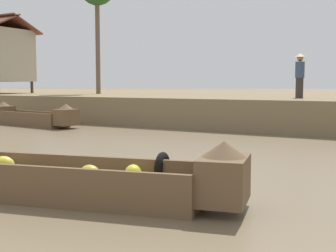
% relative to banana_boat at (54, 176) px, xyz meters
% --- Properties ---
extents(ground_plane, '(300.00, 300.00, 0.00)m').
position_rel_banana_boat_xyz_m(ground_plane, '(-0.75, 5.71, -0.32)').
color(ground_plane, '#726047').
extents(riverbank_strip, '(160.00, 20.00, 1.10)m').
position_rel_banana_boat_xyz_m(riverbank_strip, '(-0.75, 19.52, 0.23)').
color(riverbank_strip, '#7F6B4C').
rests_on(riverbank_strip, ground).
extents(banana_boat, '(5.48, 2.34, 0.90)m').
position_rel_banana_boat_xyz_m(banana_boat, '(0.00, 0.00, 0.00)').
color(banana_boat, brown).
rests_on(banana_boat, ground).
extents(cargo_boat_upstream, '(4.57, 1.32, 0.91)m').
position_rel_banana_boat_xyz_m(cargo_boat_upstream, '(-8.73, 7.89, 0.02)').
color(cargo_boat_upstream, brown).
rests_on(cargo_boat_upstream, ground).
extents(vendor_person, '(0.44, 0.44, 1.66)m').
position_rel_banana_boat_xyz_m(vendor_person, '(0.39, 12.47, 1.71)').
color(vendor_person, '#332D28').
rests_on(vendor_person, riverbank_strip).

